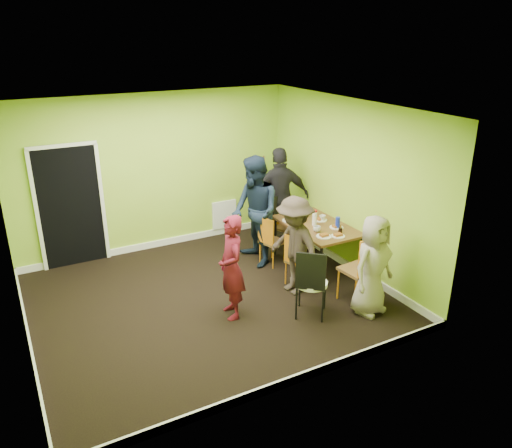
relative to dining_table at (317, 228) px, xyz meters
The scene contains 28 objects.
ground 2.17m from the dining_table, behind, with size 5.00×5.00×0.00m, color black.
room_walls 2.10m from the dining_table, behind, with size 5.04×4.54×2.82m.
dining_table is the anchor object (origin of this frame).
chair_left_far 0.81m from the dining_table, 147.85° to the left, with size 0.45×0.45×0.87m.
chair_left_near 0.83m from the dining_table, 146.73° to the right, with size 0.43×0.43×0.86m.
chair_back_end 0.97m from the dining_table, 99.16° to the left, with size 0.55×0.60×1.01m.
chair_front_end 1.35m from the dining_table, 95.61° to the right, with size 0.48×0.49×1.08m.
chair_bentwood 1.65m from the dining_table, 127.37° to the right, with size 0.57×0.57×1.03m.
easel 1.81m from the dining_table, 90.22° to the left, with size 0.63×0.59×1.56m.
plate_near_left 0.49m from the dining_table, 129.94° to the left, with size 0.23×0.23×0.01m, color white.
plate_near_right 0.52m from the dining_table, 112.79° to the right, with size 0.24×0.24×0.01m, color white.
plate_far_back 0.56m from the dining_table, 94.51° to the left, with size 0.24×0.24×0.01m, color white.
plate_far_front 0.57m from the dining_table, 89.72° to the right, with size 0.22×0.22×0.01m, color white.
plate_wall_back 0.24m from the dining_table, 40.40° to the left, with size 0.23×0.23×0.01m, color white.
plate_wall_front 0.34m from the dining_table, 51.14° to the right, with size 0.23×0.23×0.01m, color white.
thermos 0.18m from the dining_table, behind, with size 0.08×0.08×0.23m, color white.
blue_bottle 0.38m from the dining_table, 53.65° to the right, with size 0.08×0.08×0.19m, color #1728AD.
orange_bottle 0.31m from the dining_table, 120.85° to the left, with size 0.04×0.04×0.07m, color orange.
glass_mid 0.29m from the dining_table, 124.02° to the left, with size 0.07×0.07×0.09m, color black.
glass_back 0.41m from the dining_table, 81.96° to the left, with size 0.07×0.07×0.09m, color black.
glass_front 0.49m from the dining_table, 75.43° to the right, with size 0.06×0.06×0.09m, color black.
cup_a 0.32m from the dining_table, 125.65° to the right, with size 0.12×0.12×0.09m, color white.
cup_b 0.25m from the dining_table, 31.24° to the left, with size 0.10×0.10×0.10m, color white.
person_standing 2.07m from the dining_table, 159.04° to the right, with size 0.54×0.36×1.49m, color #590F1E.
person_left_far 1.06m from the dining_table, 144.92° to the left, with size 0.91×0.71×1.87m, color #131E30.
person_left_near 0.99m from the dining_table, 144.78° to the right, with size 0.99×0.57×1.53m, color #312720.
person_back_end 1.10m from the dining_table, 93.72° to the left, with size 1.08×0.45×1.84m, color black.
person_front_end 1.59m from the dining_table, 96.18° to the right, with size 0.71×0.46×1.45m, color gray.
Camera 1 is at (-2.50, -6.10, 3.78)m, focal length 35.00 mm.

